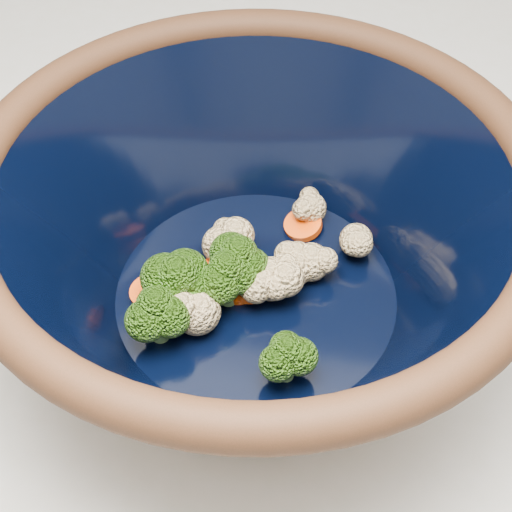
% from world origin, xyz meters
% --- Properties ---
extents(mixing_bowl, '(0.43, 0.43, 0.17)m').
position_xyz_m(mixing_bowl, '(-0.08, 0.03, 0.99)').
color(mixing_bowl, black).
rests_on(mixing_bowl, counter).
extents(vegetable_pile, '(0.17, 0.18, 0.06)m').
position_xyz_m(vegetable_pile, '(-0.10, 0.02, 0.96)').
color(vegetable_pile, '#608442').
rests_on(vegetable_pile, mixing_bowl).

